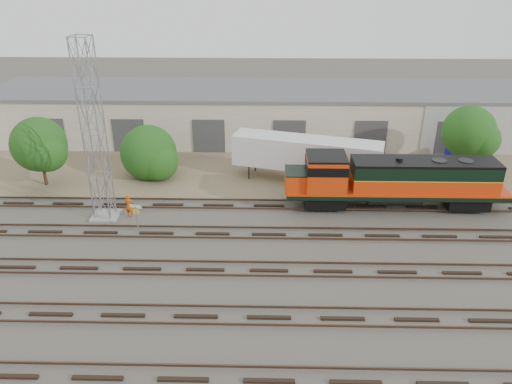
{
  "coord_description": "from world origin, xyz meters",
  "views": [
    {
      "loc": [
        -0.21,
        -29.14,
        17.85
      ],
      "look_at": [
        -0.97,
        4.0,
        2.2
      ],
      "focal_mm": 35.0,
      "sensor_mm": 36.0,
      "label": 1
    }
  ],
  "objects_px": {
    "locomotive": "(393,180)",
    "semi_trailer": "(310,155)",
    "signal_tower": "(94,136)",
    "worker": "(129,206)"
  },
  "relations": [
    {
      "from": "worker",
      "to": "semi_trailer",
      "type": "xyz_separation_m",
      "value": [
        14.04,
        6.87,
        1.55
      ]
    },
    {
      "from": "signal_tower",
      "to": "semi_trailer",
      "type": "distance_m",
      "value": 17.79
    },
    {
      "from": "locomotive",
      "to": "semi_trailer",
      "type": "relative_size",
      "value": 1.31
    },
    {
      "from": "signal_tower",
      "to": "semi_trailer",
      "type": "relative_size",
      "value": 1.02
    },
    {
      "from": "locomotive",
      "to": "signal_tower",
      "type": "xyz_separation_m",
      "value": [
        -21.84,
        -2.02,
        4.12
      ]
    },
    {
      "from": "worker",
      "to": "signal_tower",
      "type": "bearing_deg",
      "value": 20.95
    },
    {
      "from": "worker",
      "to": "locomotive",
      "type": "bearing_deg",
      "value": -157.32
    },
    {
      "from": "signal_tower",
      "to": "worker",
      "type": "xyz_separation_m",
      "value": [
        1.82,
        0.12,
        -5.55
      ]
    },
    {
      "from": "locomotive",
      "to": "worker",
      "type": "bearing_deg",
      "value": -174.57
    },
    {
      "from": "locomotive",
      "to": "semi_trailer",
      "type": "xyz_separation_m",
      "value": [
        -5.98,
        4.96,
        0.12
      ]
    }
  ]
}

